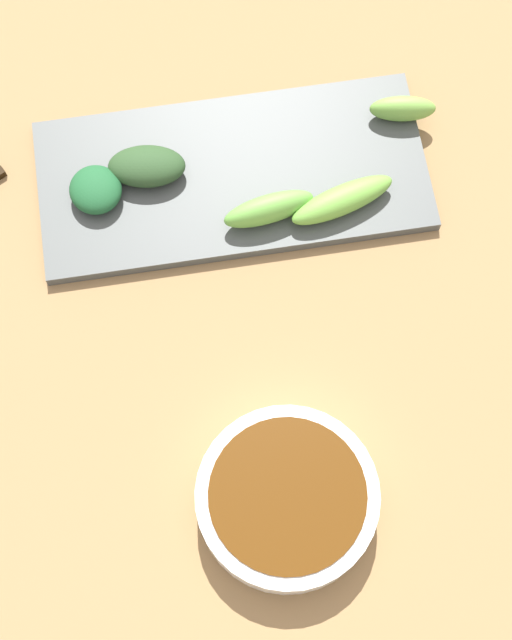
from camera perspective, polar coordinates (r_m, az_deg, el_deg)
tabletop at (r=0.86m, az=-0.09°, el=0.34°), size 2.10×2.10×0.02m
sauce_bowl at (r=0.78m, az=1.55°, el=-10.56°), size 0.15×0.15×0.04m
serving_plate at (r=0.89m, az=-1.35°, el=8.53°), size 0.16×0.35×0.01m
broccoli_leafy_0 at (r=0.88m, az=-9.46°, el=7.60°), size 0.06×0.06×0.02m
broccoli_stalk_1 at (r=0.92m, az=8.66°, el=12.25°), size 0.03×0.06×0.03m
broccoli_stalk_2 at (r=0.85m, az=0.76°, el=6.58°), size 0.04×0.09×0.03m
broccoli_leafy_3 at (r=0.88m, az=-6.48°, el=9.01°), size 0.05×0.07×0.03m
broccoli_stalk_4 at (r=0.86m, az=5.12°, el=7.09°), size 0.05×0.10×0.03m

